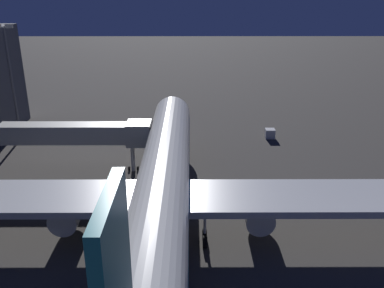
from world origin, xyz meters
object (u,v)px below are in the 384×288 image
(jet_bridge, at_px, (87,133))
(traffic_cone_nose_starboard, at_px, (160,140))
(traffic_cone_nose_port, at_px, (187,140))
(apron_floodlight_mast, at_px, (11,75))
(baggage_container_near_belt, at_px, (270,133))
(airliner_at_gate, at_px, (161,196))

(jet_bridge, height_order, traffic_cone_nose_starboard, jet_bridge)
(traffic_cone_nose_port, bearing_deg, jet_bridge, 39.92)
(apron_floodlight_mast, distance_m, traffic_cone_nose_port, 29.63)
(traffic_cone_nose_port, bearing_deg, apron_floodlight_mast, -3.16)
(jet_bridge, xyz_separation_m, traffic_cone_nose_starboard, (-8.83, -11.07, -5.18))
(apron_floodlight_mast, distance_m, baggage_container_near_belt, 42.74)
(baggage_container_near_belt, bearing_deg, jet_bridge, 25.48)
(apron_floodlight_mast, distance_m, traffic_cone_nose_starboard, 25.57)
(airliner_at_gate, distance_m, traffic_cone_nose_starboard, 28.83)
(traffic_cone_nose_starboard, bearing_deg, baggage_container_near_belt, -174.24)
(airliner_at_gate, xyz_separation_m, baggage_container_near_belt, (-16.07, -30.15, -4.55))
(jet_bridge, xyz_separation_m, traffic_cone_nose_port, (-13.23, -11.07, -5.18))
(airliner_at_gate, relative_size, baggage_container_near_belt, 37.39)
(airliner_at_gate, relative_size, traffic_cone_nose_starboard, 106.63)
(baggage_container_near_belt, xyz_separation_m, traffic_cone_nose_port, (13.87, 1.84, -0.49))
(apron_floodlight_mast, height_order, traffic_cone_nose_port, apron_floodlight_mast)
(airliner_at_gate, height_order, traffic_cone_nose_port, airliner_at_gate)
(apron_floodlight_mast, height_order, traffic_cone_nose_starboard, apron_floodlight_mast)
(traffic_cone_nose_starboard, bearing_deg, airliner_at_gate, 94.44)
(airliner_at_gate, xyz_separation_m, jet_bridge, (11.03, -17.23, 0.14))
(apron_floodlight_mast, xyz_separation_m, baggage_container_near_belt, (-41.57, -0.31, -9.92))
(airliner_at_gate, height_order, traffic_cone_nose_starboard, airliner_at_gate)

